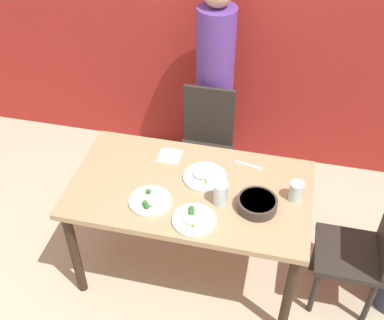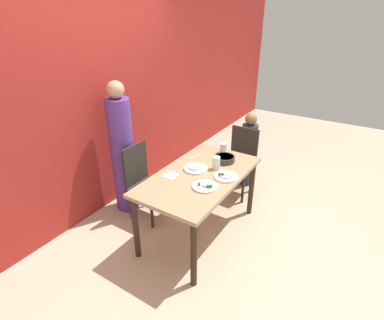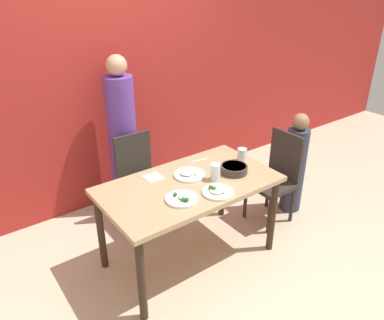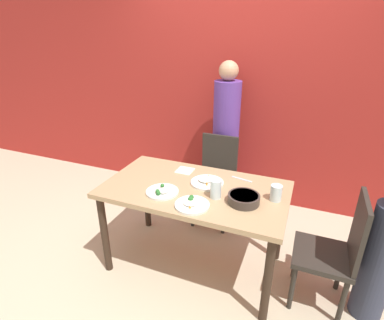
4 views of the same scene
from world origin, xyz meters
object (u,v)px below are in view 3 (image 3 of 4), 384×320
person_adult (123,142)px  plate_rice_adult (217,192)px  chair_child_spot (276,176)px  glass_water_tall (215,172)px  person_child (295,166)px  chair_adult_spot (140,179)px  bowl_curry (234,169)px

person_adult → plate_rice_adult: (0.14, -1.31, 0.01)m
chair_child_spot → glass_water_tall: bearing=-84.6°
person_child → person_adult: bearing=142.9°
person_child → glass_water_tall: 1.19m
person_adult → glass_water_tall: bearing=-77.3°
chair_child_spot → person_adult: bearing=-133.3°
glass_water_tall → chair_adult_spot: bearing=107.1°
plate_rice_adult → glass_water_tall: (0.12, 0.17, 0.06)m
chair_adult_spot → person_adult: person_adult is taller
plate_rice_adult → chair_child_spot: bearing=14.5°
plate_rice_adult → chair_adult_spot: bearing=97.7°
chair_adult_spot → plate_rice_adult: (0.14, -1.00, 0.29)m
person_adult → plate_rice_adult: person_adult is taller
chair_child_spot → bowl_curry: size_ratio=4.01×
chair_adult_spot → bowl_curry: (0.47, -0.83, 0.31)m
chair_child_spot → plate_rice_adult: size_ratio=3.71×
person_child → plate_rice_adult: person_child is taller
chair_child_spot → bowl_curry: 0.73m
person_adult → bowl_curry: 1.23m
chair_adult_spot → chair_child_spot: 1.35m
chair_adult_spot → plate_rice_adult: size_ratio=3.71×
chair_child_spot → person_child: 0.28m
chair_child_spot → plate_rice_adult: bearing=-75.5°
chair_child_spot → person_adult: (-1.12, 1.06, 0.28)m
person_adult → glass_water_tall: person_adult is taller
chair_child_spot → bowl_curry: chair_child_spot is taller
chair_child_spot → person_adult: 1.57m
chair_adult_spot → person_child: bearing=-28.2°
chair_child_spot → bowl_curry: (-0.66, -0.08, 0.31)m
chair_child_spot → person_adult: size_ratio=0.56×
glass_water_tall → bowl_curry: bearing=1.0°
plate_rice_adult → glass_water_tall: size_ratio=1.74×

